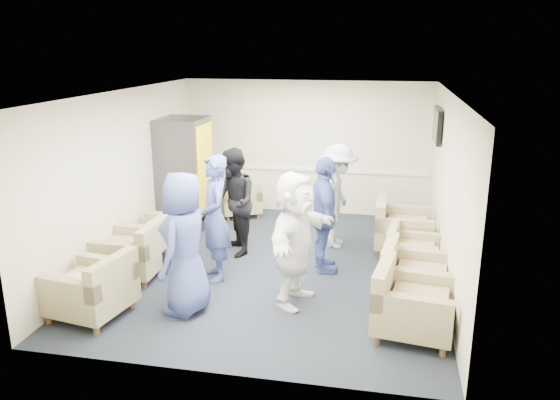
% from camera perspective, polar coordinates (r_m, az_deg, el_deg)
% --- Properties ---
extents(floor, '(6.00, 6.00, 0.00)m').
position_cam_1_polar(floor, '(8.70, -0.34, -6.89)').
color(floor, black).
rests_on(floor, ground).
extents(ceiling, '(6.00, 6.00, 0.00)m').
position_cam_1_polar(ceiling, '(8.05, -0.38, 11.13)').
color(ceiling, white).
rests_on(ceiling, back_wall).
extents(back_wall, '(5.00, 0.02, 2.70)m').
position_cam_1_polar(back_wall, '(11.16, 2.75, 5.47)').
color(back_wall, beige).
rests_on(back_wall, floor).
extents(front_wall, '(5.00, 0.02, 2.70)m').
position_cam_1_polar(front_wall, '(5.50, -6.68, -5.78)').
color(front_wall, beige).
rests_on(front_wall, floor).
extents(left_wall, '(0.02, 6.00, 2.70)m').
position_cam_1_polar(left_wall, '(9.09, -16.00, 2.45)').
color(left_wall, beige).
rests_on(left_wall, floor).
extents(right_wall, '(0.02, 6.00, 2.70)m').
position_cam_1_polar(right_wall, '(8.16, 17.11, 0.85)').
color(right_wall, beige).
rests_on(right_wall, floor).
extents(chair_rail, '(4.98, 0.04, 0.06)m').
position_cam_1_polar(chair_rail, '(11.23, 2.70, 3.19)').
color(chair_rail, silver).
rests_on(chair_rail, back_wall).
extents(tv, '(0.10, 1.00, 0.58)m').
position_cam_1_polar(tv, '(9.78, 16.11, 7.52)').
color(tv, black).
rests_on(tv, right_wall).
extents(armchair_left_near, '(1.04, 1.04, 0.72)m').
position_cam_1_polar(armchair_left_near, '(7.42, -18.88, -8.95)').
color(armchair_left_near, '#8D815B').
rests_on(armchair_left_near, floor).
extents(armchair_left_mid, '(0.92, 0.92, 0.73)m').
position_cam_1_polar(armchair_left_mid, '(8.47, -14.98, -5.43)').
color(armchair_left_mid, '#8D815B').
rests_on(armchair_left_mid, floor).
extents(armchair_left_far, '(0.94, 0.94, 0.68)m').
position_cam_1_polar(armchair_left_far, '(9.22, -11.67, -3.63)').
color(armchair_left_far, '#8D815B').
rests_on(armchair_left_far, floor).
extents(armchair_right_near, '(1.04, 1.04, 0.73)m').
position_cam_1_polar(armchair_right_near, '(6.82, 13.34, -10.72)').
color(armchair_right_near, '#8D815B').
rests_on(armchair_right_near, floor).
extents(armchair_right_midnear, '(1.00, 1.00, 0.72)m').
position_cam_1_polar(armchair_right_midnear, '(7.55, 13.63, -8.10)').
color(armchair_right_midnear, '#8D815B').
rests_on(armchair_right_midnear, floor).
extents(armchair_right_midfar, '(0.84, 0.84, 0.60)m').
position_cam_1_polar(armchair_right_midfar, '(8.61, 13.35, -5.44)').
color(armchair_right_midfar, '#8D815B').
rests_on(armchair_right_midfar, floor).
extents(armchair_right_far, '(0.95, 0.95, 0.75)m').
position_cam_1_polar(armchair_right_far, '(9.41, 12.40, -3.05)').
color(armchair_right_far, '#8D815B').
rests_on(armchair_right_far, floor).
extents(armchair_corner, '(1.04, 1.04, 0.62)m').
position_cam_1_polar(armchair_corner, '(11.10, -4.17, -0.15)').
color(armchair_corner, '#8D815B').
rests_on(armchair_corner, floor).
extents(vending_machine, '(0.84, 0.99, 2.08)m').
position_cam_1_polar(vending_machine, '(10.41, -9.94, 2.76)').
color(vending_machine, '#4A4951').
rests_on(vending_machine, floor).
extents(backpack, '(0.31, 0.27, 0.45)m').
position_cam_1_polar(backpack, '(8.55, -12.64, -6.06)').
color(backpack, black).
rests_on(backpack, floor).
extents(pillow, '(0.47, 0.54, 0.13)m').
position_cam_1_polar(pillow, '(7.36, -19.05, -7.61)').
color(pillow, beige).
rests_on(pillow, armchair_left_near).
extents(person_front_left, '(0.70, 0.98, 1.87)m').
position_cam_1_polar(person_front_left, '(7.07, -9.93, -4.51)').
color(person_front_left, '#3E4D95').
rests_on(person_front_left, floor).
extents(person_mid_left, '(0.72, 0.81, 1.87)m').
position_cam_1_polar(person_mid_left, '(8.01, -6.85, -1.91)').
color(person_mid_left, '#3E4D95').
rests_on(person_mid_left, floor).
extents(person_back_left, '(1.02, 1.09, 1.78)m').
position_cam_1_polar(person_back_left, '(8.95, -4.89, -0.25)').
color(person_back_left, black).
rests_on(person_back_left, floor).
extents(person_back_right, '(0.72, 1.19, 1.78)m').
position_cam_1_polar(person_back_right, '(9.31, 6.05, 0.38)').
color(person_back_right, silver).
rests_on(person_back_right, floor).
extents(person_mid_right, '(0.69, 1.13, 1.80)m').
position_cam_1_polar(person_mid_right, '(8.25, 4.63, -1.58)').
color(person_mid_right, '#3E4D95').
rests_on(person_mid_right, floor).
extents(person_front_right, '(0.93, 1.77, 1.82)m').
position_cam_1_polar(person_front_right, '(7.20, 1.58, -4.09)').
color(person_front_right, white).
rests_on(person_front_right, floor).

